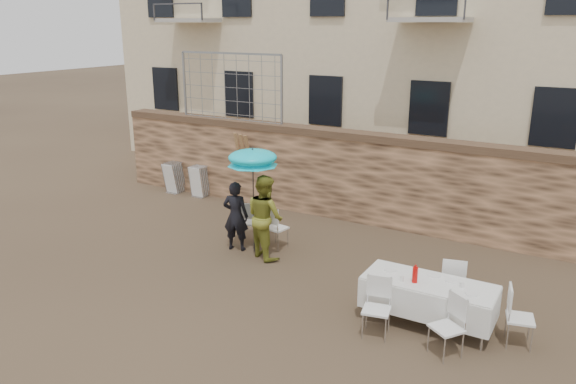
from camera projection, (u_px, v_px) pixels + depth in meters
The scene contains 17 objects.
ground at pixel (210, 290), 10.44m from camera, with size 80.00×80.00×0.00m, color brown.
stone_wall at pixel (329, 173), 14.27m from camera, with size 13.00×0.50×2.20m, color #896244.
chain_link_fence at pixel (231, 88), 15.12m from camera, with size 3.20×0.06×1.80m, color gray, non-canonical shape.
man_suit at pixel (236, 216), 12.12m from camera, with size 0.56×0.37×1.54m, color black.
woman_dress at pixel (265, 217), 11.72m from camera, with size 0.87×0.68×1.79m, color #AAAD35.
umbrella at pixel (253, 161), 11.64m from camera, with size 1.07×1.07×2.15m.
couple_chair_left at pixel (250, 221), 12.66m from camera, with size 0.48×0.48×0.96m, color white, non-canonical shape.
couple_chair_right at pixel (277, 227), 12.32m from camera, with size 0.48×0.48×0.96m, color white, non-canonical shape.
banquet_table at pixel (429, 284), 9.06m from camera, with size 2.10×0.85×0.78m.
soda_bottle at pixel (415, 275), 8.98m from camera, with size 0.09×0.09×0.26m, color red.
table_chair_front_left at pixel (376, 308), 8.80m from camera, with size 0.48×0.48×0.96m, color white, non-canonical shape.
table_chair_front_right at pixel (447, 327), 8.27m from camera, with size 0.48×0.48×0.96m, color white, non-canonical shape.
table_chair_back at pixel (453, 282), 9.70m from camera, with size 0.48×0.48×0.96m, color white, non-canonical shape.
table_chair_side at pixel (520, 317), 8.55m from camera, with size 0.48×0.48×0.96m, color white, non-canonical shape.
chair_stack_left at pixel (179, 176), 16.51m from camera, with size 0.46×0.55×0.92m, color white, non-canonical shape.
chair_stack_right at pixel (203, 180), 16.08m from camera, with size 0.46×0.47×0.92m, color white, non-canonical shape.
wood_planks at pixel (250, 168), 15.22m from camera, with size 0.70×0.20×2.00m, color #A37749, non-canonical shape.
Camera 1 is at (5.98, -7.47, 4.78)m, focal length 35.00 mm.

